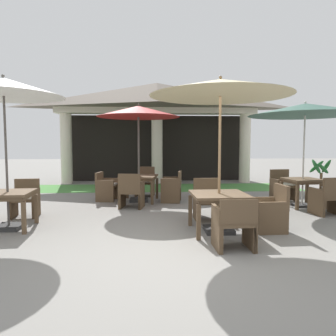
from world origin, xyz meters
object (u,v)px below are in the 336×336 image
(patio_chair_far_back_west, at_px, (106,187))
(patio_chair_mid_right_south, at_px, (328,198))
(patio_umbrella_mid_right, at_px, (305,110))
(patio_umbrella_far_back, at_px, (138,113))
(patio_umbrella_mid_left, at_px, (3,89))
(patio_chair_far_back_north, at_px, (145,182))
(patio_chair_mid_left_north, at_px, (25,199))
(patio_chair_mid_right_east, at_px, (336,190))
(patio_table_far_back, at_px, (139,179))
(patio_table_near_foreground, at_px, (219,198))
(patio_chair_far_back_south, at_px, (131,192))
(patio_chair_mid_right_north, at_px, (283,186))
(patio_chair_far_back_east, at_px, (172,187))
(patio_chair_near_foreground_north, at_px, (208,201))
(potted_palm_right_edge, at_px, (320,190))
(patio_table_mid_right, at_px, (303,183))
(patio_table_mid_left, at_px, (8,197))
(patio_chair_near_foreground_east, at_px, (270,210))
(patio_umbrella_near_foreground, at_px, (220,89))
(patio_chair_near_foreground_south, at_px, (234,223))

(patio_chair_far_back_west, bearing_deg, patio_chair_mid_right_south, 77.54)
(patio_umbrella_mid_right, bearing_deg, patio_umbrella_far_back, 166.69)
(patio_umbrella_mid_left, height_order, patio_chair_far_back_north, patio_umbrella_mid_left)
(patio_chair_mid_right_south, xyz_separation_m, patio_umbrella_far_back, (-4.44, 2.02, 2.13))
(patio_chair_mid_left_north, bearing_deg, patio_chair_mid_right_east, -178.24)
(patio_table_far_back, bearing_deg, patio_chair_mid_left_north, -144.19)
(patio_table_near_foreground, relative_size, patio_umbrella_far_back, 0.37)
(patio_table_far_back, distance_m, patio_chair_far_back_south, 1.00)
(patio_chair_mid_right_north, distance_m, patio_chair_far_back_east, 3.28)
(patio_chair_mid_right_north, bearing_deg, patio_chair_near_foreground_north, 33.98)
(potted_palm_right_edge, bearing_deg, patio_table_near_foreground, -143.02)
(patio_chair_far_back_west, bearing_deg, patio_table_mid_right, 86.90)
(patio_table_mid_left, bearing_deg, patio_chair_far_back_north, 55.72)
(patio_chair_near_foreground_north, distance_m, patio_chair_far_back_west, 3.51)
(patio_chair_far_back_south, bearing_deg, patio_table_mid_right, 8.69)
(patio_chair_mid_right_south, relative_size, patio_chair_far_back_east, 1.02)
(patio_chair_far_back_north, bearing_deg, patio_chair_near_foreground_east, 129.80)
(patio_table_mid_left, relative_size, patio_chair_far_back_west, 1.15)
(patio_chair_near_foreground_east, relative_size, patio_chair_mid_left_north, 1.04)
(patio_chair_near_foreground_east, relative_size, patio_chair_far_back_east, 1.00)
(patio_table_mid_left, xyz_separation_m, potted_palm_right_edge, (7.44, 2.14, -0.24))
(patio_umbrella_near_foreground, relative_size, patio_chair_near_foreground_north, 3.26)
(patio_chair_mid_right_south, bearing_deg, patio_chair_near_foreground_north, 178.64)
(patio_chair_mid_right_north, xyz_separation_m, patio_chair_mid_right_south, (0.22, -1.99, -0.01))
(patio_chair_mid_right_east, height_order, patio_chair_far_back_east, patio_chair_far_back_east)
(patio_chair_mid_left_north, bearing_deg, patio_table_near_foreground, 156.02)
(patio_umbrella_mid_right, distance_m, patio_chair_far_back_east, 4.08)
(patio_chair_mid_right_south, relative_size, patio_table_far_back, 0.79)
(patio_umbrella_mid_right, bearing_deg, patio_chair_far_back_east, 165.65)
(patio_chair_near_foreground_south, bearing_deg, patio_chair_far_back_south, 117.40)
(patio_chair_near_foreground_south, relative_size, patio_chair_mid_right_east, 0.99)
(patio_chair_far_back_east, height_order, potted_palm_right_edge, potted_palm_right_edge)
(patio_chair_mid_left_north, bearing_deg, patio_chair_far_back_east, -159.27)
(patio_chair_near_foreground_south, relative_size, patio_chair_near_foreground_north, 0.94)
(patio_chair_near_foreground_south, bearing_deg, patio_table_far_back, 109.74)
(patio_umbrella_near_foreground, relative_size, patio_chair_mid_right_south, 3.22)
(patio_table_near_foreground, height_order, patio_chair_mid_left_north, patio_chair_mid_left_north)
(patio_chair_near_foreground_east, height_order, patio_chair_mid_right_south, patio_chair_mid_right_south)
(patio_chair_mid_right_north, bearing_deg, patio_table_near_foreground, 44.67)
(patio_chair_near_foreground_south, distance_m, patio_chair_far_back_north, 5.39)
(patio_umbrella_near_foreground, xyz_separation_m, patio_umbrella_mid_left, (-4.04, 0.42, 0.05))
(patio_chair_mid_left_north, relative_size, patio_chair_far_back_south, 0.94)
(patio_chair_near_foreground_south, xyz_separation_m, patio_table_mid_right, (2.70, 3.20, 0.22))
(patio_umbrella_near_foreground, relative_size, patio_chair_mid_right_east, 3.44)
(patio_umbrella_mid_left, bearing_deg, patio_chair_far_back_north, 55.72)
(patio_chair_near_foreground_south, distance_m, patio_chair_far_back_east, 4.12)
(patio_chair_far_back_east, bearing_deg, patio_chair_far_back_south, 135.13)
(patio_table_far_back, bearing_deg, patio_umbrella_mid_right, -13.31)
(patio_chair_near_foreground_east, height_order, potted_palm_right_edge, potted_palm_right_edge)
(patio_umbrella_near_foreground, xyz_separation_m, patio_chair_near_foreground_east, (0.99, 0.02, -2.25))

